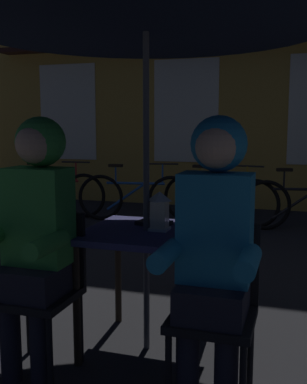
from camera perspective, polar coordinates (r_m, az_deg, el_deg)
name	(u,v)px	position (r m, az deg, el deg)	size (l,w,h in m)	color
ground_plane	(147,348)	(2.99, -0.85, -18.65)	(60.00, 60.00, 0.00)	#232326
cafe_table	(146,247)	(2.76, -0.88, -6.75)	(0.72, 0.72, 0.74)	navy
lantern	(160,210)	(2.71, 0.76, -2.23)	(0.11, 0.11, 0.23)	white
chair_left	(44,282)	(2.68, -13.42, -10.77)	(0.40, 0.40, 0.87)	black
chair_right	(215,302)	(2.36, 7.61, -13.30)	(0.40, 0.40, 0.87)	black
person_left_hooded	(36,221)	(2.54, -14.34, -3.50)	(0.45, 0.56, 1.40)	black
person_right_hooded	(214,234)	(2.20, 7.53, -5.12)	(0.45, 0.56, 1.40)	black
shopfront_building	(257,17)	(8.15, 12.70, 20.27)	(10.00, 0.93, 6.20)	gold
bicycle_nearest	(52,193)	(7.12, -12.39, -0.15)	(1.68, 0.17, 0.84)	black
bicycle_second	(135,197)	(6.59, -2.26, -0.62)	(1.66, 0.34, 0.84)	black
bicycle_third	(219,200)	(6.43, 8.05, -0.92)	(1.66, 0.33, 0.84)	black
bicycle_fourth	(305,204)	(6.28, 18.24, -1.47)	(1.65, 0.41, 0.84)	black
book	(154,223)	(2.88, 0.08, -3.83)	(0.20, 0.14, 0.02)	black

